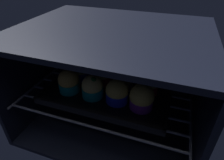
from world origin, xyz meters
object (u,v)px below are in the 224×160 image
baking_tray (112,86)px  muffin_row0_col3 (142,98)px  muffin_row1_col3 (148,84)px  muffin_row0_col1 (93,87)px  muffin_row0_col2 (117,92)px  muffin_row2_col2 (129,68)px  muffin_row1_col2 (123,78)px  muffin_row1_col1 (101,73)px  muffin_row1_col0 (80,70)px  muffin_row2_col0 (89,60)px  muffin_row2_col3 (152,71)px  muffin_row0_col0 (69,82)px  muffin_row2_col1 (110,64)px

baking_tray → muffin_row0_col3: size_ratio=5.19×
muffin_row0_col3 → muffin_row1_col3: 8.01cm
muffin_row0_col1 → muffin_row1_col3: 17.96cm
muffin_row0_col2 → muffin_row2_col2: (-0.43, 15.96, -0.00)cm
muffin_row0_col3 → muffin_row1_col2: size_ratio=0.97×
muffin_row0_col3 → muffin_row1_col1: (-16.24, 8.48, 0.37)cm
baking_tray → muffin_row1_col0: 12.99cm
muffin_row0_col2 → muffin_row2_col0: (-16.97, 16.06, 0.21)cm
muffin_row1_col0 → muffin_row1_col2: size_ratio=0.97×
muffin_row0_col1 → muffin_row2_col3: size_ratio=0.91×
muffin_row0_col1 → muffin_row1_col2: (7.80, 7.90, 0.36)cm
muffin_row0_col2 → muffin_row0_col1: bearing=-178.8°
muffin_row0_col2 → baking_tray: bearing=119.4°
muffin_row0_col0 → muffin_row2_col1: 18.27cm
muffin_row0_col2 → muffin_row2_col1: (-8.36, 16.14, -0.05)cm
muffin_row1_col2 → muffin_row2_col3: (8.19, 8.23, 0.04)cm
muffin_row2_col3 → muffin_row0_col0: bearing=-147.0°
muffin_row1_col3 → muffin_row2_col2: bearing=135.4°
muffin_row0_col0 → muffin_row2_col1: (8.48, 16.19, -0.25)cm
muffin_row0_col1 → muffin_row1_col3: size_ratio=0.95×
muffin_row0_col1 → muffin_row2_col3: muffin_row2_col3 is taller
muffin_row0_col2 → muffin_row1_col3: (8.00, 7.63, 0.07)cm
muffin_row1_col1 → muffin_row2_col3: bearing=25.7°
muffin_row1_col3 → muffin_row2_col1: bearing=152.5°
muffin_row1_col0 → muffin_row1_col2: 16.41cm
muffin_row2_col0 → muffin_row2_col3: size_ratio=0.99×
baking_tray → muffin_row2_col1: 9.90cm
baking_tray → muffin_row1_col1: 6.01cm
muffin_row2_col0 → muffin_row2_col3: (24.79, -0.09, 0.22)cm
muffin_row0_col2 → muffin_row1_col3: size_ratio=0.97×
muffin_row0_col3 → muffin_row2_col3: bearing=89.7°
muffin_row2_col3 → muffin_row1_col2: bearing=-134.9°
muffin_row1_col2 → muffin_row2_col1: (-7.98, 8.40, -0.44)cm
muffin_row1_col1 → muffin_row2_col0: (-8.47, 7.95, -0.35)cm
muffin_row0_col0 → muffin_row1_col1: 11.67cm
muffin_row0_col0 → muffin_row1_col1: muffin_row1_col1 is taller
muffin_row2_col3 → muffin_row2_col1: bearing=179.4°
baking_tray → muffin_row2_col1: muffin_row2_col1 is taller
muffin_row1_col0 → muffin_row2_col0: muffin_row2_col0 is taller
baking_tray → muffin_row0_col1: muffin_row0_col1 is taller
muffin_row1_col3 → muffin_row0_col2: bearing=-136.4°
muffin_row1_col3 → muffin_row2_col0: bearing=161.3°
muffin_row1_col0 → muffin_row2_col2: bearing=25.9°
muffin_row1_col0 → muffin_row1_col3: 24.79cm
muffin_row2_col1 → muffin_row2_col3: 16.18cm
baking_tray → muffin_row0_col1: 9.69cm
muffin_row1_col2 → muffin_row2_col3: 11.62cm
muffin_row2_col3 → muffin_row0_col1: bearing=-134.7°
muffin_row2_col2 → muffin_row2_col3: 8.25cm
muffin_row0_col0 → muffin_row1_col3: (24.84, 7.68, -0.13)cm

